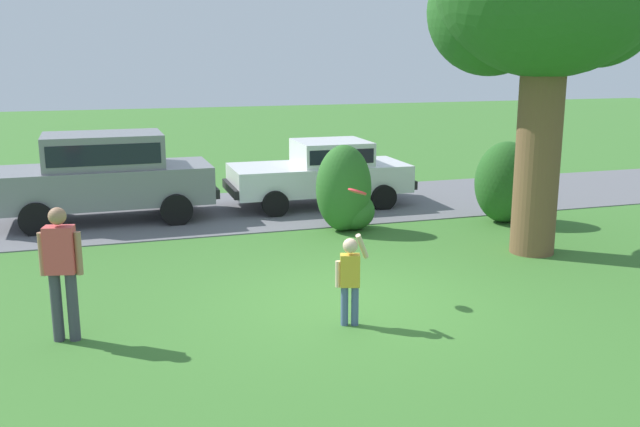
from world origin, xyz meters
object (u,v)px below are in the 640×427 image
at_px(parked_sedan, 323,171).
at_px(frisbee, 357,192).
at_px(adult_onlooker, 61,267).
at_px(parked_suv, 105,172).
at_px(child_thrower, 350,274).

xyz_separation_m(parked_sedan, frisbee, (-1.54, -6.46, 0.76)).
height_order(parked_sedan, frisbee, frisbee).
xyz_separation_m(parked_sedan, adult_onlooker, (-5.65, -6.92, 0.13)).
relative_size(parked_sedan, parked_suv, 0.94).
height_order(parked_suv, adult_onlooker, parked_suv).
height_order(parked_suv, child_thrower, parked_suv).
bearing_deg(parked_suv, child_thrower, -67.96).
distance_m(parked_sedan, adult_onlooker, 8.93).
height_order(child_thrower, adult_onlooker, adult_onlooker).
bearing_deg(parked_sedan, parked_suv, -178.42).
bearing_deg(adult_onlooker, parked_suv, 84.65).
relative_size(parked_suv, adult_onlooker, 2.71).
xyz_separation_m(child_thrower, adult_onlooker, (-3.62, 0.60, 0.27)).
height_order(parked_sedan, adult_onlooker, adult_onlooker).
relative_size(frisbee, adult_onlooker, 0.17).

